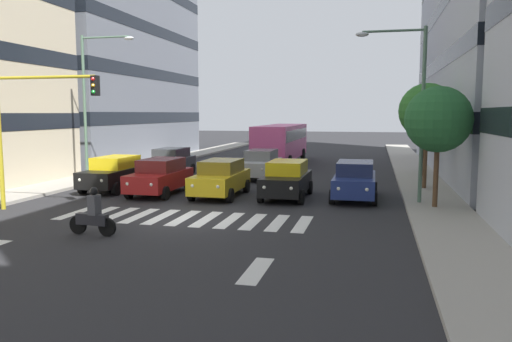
# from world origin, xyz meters

# --- Properties ---
(ground_plane) EXTENTS (180.00, 180.00, 0.00)m
(ground_plane) POSITION_xyz_m (0.00, 0.00, 0.00)
(ground_plane) COLOR #262628
(sidewalk_left) EXTENTS (2.53, 90.00, 0.15)m
(sidewalk_left) POSITION_xyz_m (-9.49, 0.00, 0.07)
(sidewalk_left) COLOR #9E998E
(sidewalk_left) RESTS_ON ground_plane
(building_right_block_0) EXTENTS (9.31, 20.25, 21.30)m
(building_right_block_0) POSITION_xyz_m (15.40, -21.40, 10.65)
(building_right_block_0) COLOR slate
(building_right_block_0) RESTS_ON ground_plane
(crosswalk_markings) EXTENTS (9.45, 2.80, 0.01)m
(crosswalk_markings) POSITION_xyz_m (0.00, 0.00, 0.00)
(crosswalk_markings) COLOR silver
(crosswalk_markings) RESTS_ON ground_plane
(lane_arrow_0) EXTENTS (0.50, 2.20, 0.01)m
(lane_arrow_0) POSITION_xyz_m (-4.11, 5.50, 0.00)
(lane_arrow_0) COLOR silver
(lane_arrow_0) RESTS_ON ground_plane
(car_0) EXTENTS (2.02, 4.44, 1.72)m
(car_0) POSITION_xyz_m (-6.08, -5.66, 0.89)
(car_0) COLOR navy
(car_0) RESTS_ON ground_plane
(car_1) EXTENTS (2.02, 4.44, 1.72)m
(car_1) POSITION_xyz_m (-3.00, -5.29, 0.89)
(car_1) COLOR black
(car_1) RESTS_ON ground_plane
(car_2) EXTENTS (2.02, 4.44, 1.72)m
(car_2) POSITION_xyz_m (0.11, -5.01, 0.89)
(car_2) COLOR gold
(car_2) RESTS_ON ground_plane
(car_3) EXTENTS (2.02, 4.44, 1.72)m
(car_3) POSITION_xyz_m (3.15, -4.93, 0.89)
(car_3) COLOR maroon
(car_3) RESTS_ON ground_plane
(car_4) EXTENTS (2.02, 4.44, 1.72)m
(car_4) POSITION_xyz_m (5.96, -5.60, 0.89)
(car_4) COLOR black
(car_4) RESTS_ON ground_plane
(car_row2_0) EXTENTS (2.02, 4.44, 1.72)m
(car_row2_0) POSITION_xyz_m (5.57, -11.88, 0.89)
(car_row2_0) COLOR #474C51
(car_row2_0) RESTS_ON ground_plane
(car_row2_1) EXTENTS (2.02, 4.44, 1.72)m
(car_row2_1) POSITION_xyz_m (-0.29, -11.81, 0.89)
(car_row2_1) COLOR #B2B7BC
(car_row2_1) RESTS_ON ground_plane
(bus_behind_traffic) EXTENTS (2.78, 10.50, 3.00)m
(bus_behind_traffic) POSITION_xyz_m (0.11, -20.64, 1.86)
(bus_behind_traffic) COLOR #DB5193
(bus_behind_traffic) RESTS_ON ground_plane
(motorcycle_with_rider) EXTENTS (1.70, 0.38, 1.57)m
(motorcycle_with_rider) POSITION_xyz_m (1.84, 3.17, 0.65)
(motorcycle_with_rider) COLOR black
(motorcycle_with_rider) RESTS_ON ground_plane
(traffic_light_gantry) EXTENTS (4.60, 0.36, 5.50)m
(traffic_light_gantry) POSITION_xyz_m (6.50, 0.10, 3.72)
(traffic_light_gantry) COLOR #AD991E
(traffic_light_gantry) RESTS_ON ground_plane
(street_lamp_left) EXTENTS (2.91, 0.28, 7.31)m
(street_lamp_left) POSITION_xyz_m (-8.37, -4.69, 4.61)
(street_lamp_left) COLOR #4C6B56
(street_lamp_left) RESTS_ON sidewalk_left
(street_lamp_right) EXTENTS (3.18, 0.28, 8.00)m
(street_lamp_right) POSITION_xyz_m (8.34, -7.68, 5.00)
(street_lamp_right) COLOR #4C6B56
(street_lamp_right) RESTS_ON sidewalk_right
(street_tree_0) EXTENTS (2.64, 2.64, 4.84)m
(street_tree_0) POSITION_xyz_m (-9.35, -3.76, 3.66)
(street_tree_0) COLOR #513823
(street_tree_0) RESTS_ON sidewalk_left
(street_tree_1) EXTENTS (2.77, 2.77, 5.26)m
(street_tree_1) POSITION_xyz_m (-9.42, -9.03, 4.01)
(street_tree_1) COLOR #513823
(street_tree_1) RESTS_ON sidewalk_left
(street_tree_2) EXTENTS (2.53, 2.53, 4.83)m
(street_tree_2) POSITION_xyz_m (-9.71, -14.24, 3.70)
(street_tree_2) COLOR #513823
(street_tree_2) RESTS_ON sidewalk_left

